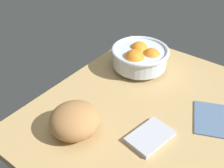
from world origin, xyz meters
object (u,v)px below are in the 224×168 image
(napkin_folded, at_px, (150,137))
(fruit_bowl, at_px, (140,57))
(napkin_spare, at_px, (214,119))
(bread_loaf, at_px, (75,120))

(napkin_folded, bearing_deg, fruit_bowl, 37.57)
(napkin_spare, bearing_deg, napkin_folded, 147.26)
(bread_loaf, relative_size, napkin_spare, 0.99)
(bread_loaf, height_order, napkin_spare, bread_loaf)
(fruit_bowl, height_order, bread_loaf, fruit_bowl)
(fruit_bowl, distance_m, napkin_folded, 0.37)
(bread_loaf, bearing_deg, fruit_bowl, 4.25)
(fruit_bowl, distance_m, bread_loaf, 0.40)
(napkin_folded, bearing_deg, napkin_spare, -32.74)
(fruit_bowl, relative_size, napkin_folded, 1.69)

